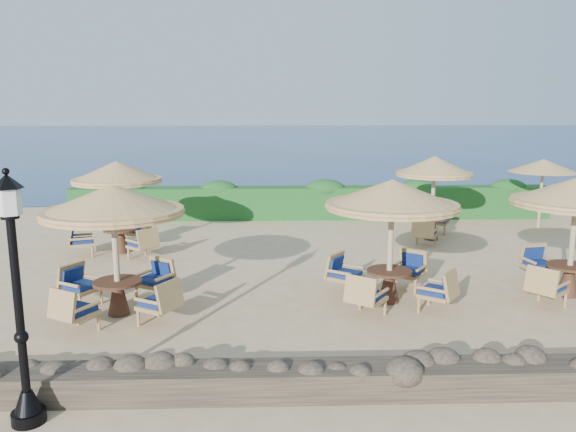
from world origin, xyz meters
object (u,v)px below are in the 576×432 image
at_px(cafe_set_0, 114,226).
at_px(cafe_set_3, 118,190).
at_px(lamp_post, 19,311).
at_px(extra_parasol, 543,166).
at_px(cafe_set_2, 575,212).
at_px(cafe_set_1, 391,219).
at_px(cafe_set_4, 434,180).

relative_size(cafe_set_0, cafe_set_3, 1.03).
bearing_deg(lamp_post, cafe_set_0, 87.86).
xyz_separation_m(lamp_post, cafe_set_0, (0.15, 3.98, 0.27)).
bearing_deg(extra_parasol, cafe_set_2, -111.14).
bearing_deg(extra_parasol, lamp_post, -136.40).
bearing_deg(cafe_set_1, extra_parasol, 47.42).
distance_m(cafe_set_1, cafe_set_3, 8.17).
xyz_separation_m(lamp_post, cafe_set_1, (5.76, 4.55, 0.28)).
height_order(lamp_post, cafe_set_4, lamp_post).
distance_m(cafe_set_0, cafe_set_2, 9.71).
distance_m(extra_parasol, cafe_set_4, 4.58).
bearing_deg(cafe_set_0, lamp_post, -92.14).
bearing_deg(cafe_set_2, lamp_post, -153.89).
height_order(cafe_set_3, cafe_set_4, same).
bearing_deg(cafe_set_4, cafe_set_2, -74.98).
relative_size(lamp_post, cafe_set_3, 1.22).
height_order(cafe_set_2, cafe_set_3, same).
distance_m(lamp_post, cafe_set_3, 9.06).
height_order(extra_parasol, cafe_set_4, cafe_set_4).
relative_size(cafe_set_1, cafe_set_2, 1.00).
relative_size(extra_parasol, cafe_set_2, 0.86).
distance_m(extra_parasol, cafe_set_2, 7.71).
bearing_deg(cafe_set_3, cafe_set_1, -32.92).
bearing_deg(cafe_set_0, cafe_set_2, 4.95).
bearing_deg(cafe_set_0, cafe_set_3, 103.94).
bearing_deg(extra_parasol, cafe_set_3, -167.61).
bearing_deg(cafe_set_4, extra_parasol, 21.26).
relative_size(cafe_set_0, cafe_set_2, 0.99).
distance_m(cafe_set_2, cafe_set_3, 11.69).
relative_size(extra_parasol, cafe_set_1, 0.85).
distance_m(extra_parasol, cafe_set_3, 14.03).
relative_size(lamp_post, cafe_set_0, 1.18).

